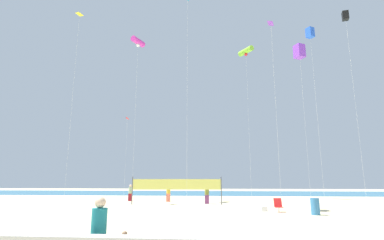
% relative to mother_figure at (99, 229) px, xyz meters
% --- Properties ---
extents(ground_plane, '(120.00, 120.00, 0.00)m').
position_rel_mother_figure_xyz_m(ground_plane, '(1.75, 9.42, -0.88)').
color(ground_plane, beige).
extents(ocean_band, '(120.00, 20.00, 0.01)m').
position_rel_mother_figure_xyz_m(ocean_band, '(1.75, 43.83, -0.88)').
color(ocean_band, teal).
rests_on(ocean_band, ground).
extents(mother_figure, '(0.38, 0.38, 1.66)m').
position_rel_mother_figure_xyz_m(mother_figure, '(0.00, 0.00, 0.00)').
color(mother_figure, white).
rests_on(mother_figure, ground).
extents(beachgoer_olive_shirt, '(0.39, 0.39, 1.72)m').
position_rel_mother_figure_xyz_m(beachgoer_olive_shirt, '(1.82, 20.10, 0.04)').
color(beachgoer_olive_shirt, '#7A3872').
rests_on(beachgoer_olive_shirt, ground).
extents(beachgoer_sage_shirt, '(0.38, 0.38, 1.66)m').
position_rel_mother_figure_xyz_m(beachgoer_sage_shirt, '(-6.18, 23.07, 0.00)').
color(beachgoer_sage_shirt, maroon).
rests_on(beachgoer_sage_shirt, ground).
extents(beachgoer_mustard_shirt, '(0.40, 0.40, 1.74)m').
position_rel_mother_figure_xyz_m(beachgoer_mustard_shirt, '(-2.11, 22.42, 0.05)').
color(beachgoer_mustard_shirt, '#EA7260').
rests_on(beachgoer_mustard_shirt, ground).
extents(folding_beach_chair, '(0.52, 0.65, 0.89)m').
position_rel_mother_figure_xyz_m(folding_beach_chair, '(6.89, 13.52, -0.42)').
color(folding_beach_chair, red).
rests_on(folding_beach_chair, ground).
extents(trash_barrel, '(0.53, 0.53, 1.00)m').
position_rel_mother_figure_xyz_m(trash_barrel, '(8.79, 11.91, -0.38)').
color(trash_barrel, teal).
rests_on(trash_barrel, ground).
extents(volleyball_net, '(7.89, 0.74, 2.40)m').
position_rel_mother_figure_xyz_m(volleyball_net, '(-0.78, 19.00, 0.75)').
color(volleyball_net, '#4C4C51').
rests_on(volleyball_net, ground).
extents(beach_handbag, '(0.39, 0.20, 0.31)m').
position_rel_mother_figure_xyz_m(beach_handbag, '(6.00, 13.86, -0.73)').
color(beach_handbag, white).
rests_on(beach_handbag, ground).
extents(kite_violet_box, '(1.26, 1.26, 16.79)m').
position_rel_mother_figure_xyz_m(kite_violet_box, '(12.04, 23.95, 15.14)').
color(kite_violet_box, silver).
rests_on(kite_violet_box, ground).
extents(kite_violet_diamond, '(0.64, 0.65, 15.58)m').
position_rel_mother_figure_xyz_m(kite_violet_diamond, '(7.69, 16.33, 14.06)').
color(kite_violet_diamond, silver).
rests_on(kite_violet_diamond, ground).
extents(kite_red_diamond, '(0.55, 0.55, 9.84)m').
position_rel_mother_figure_xyz_m(kite_red_diamond, '(-8.29, 27.63, 8.42)').
color(kite_red_diamond, silver).
rests_on(kite_red_diamond, ground).
extents(kite_lime_tube, '(1.92, 2.24, 18.93)m').
position_rel_mother_figure_xyz_m(kite_lime_tube, '(6.71, 28.88, 17.64)').
color(kite_lime_tube, silver).
rests_on(kite_lime_tube, ground).
extents(kite_black_box, '(0.63, 0.63, 17.68)m').
position_rel_mother_figure_xyz_m(kite_black_box, '(15.07, 19.01, 16.28)').
color(kite_black_box, silver).
rests_on(kite_black_box, ground).
extents(kite_blue_box, '(0.91, 0.91, 17.72)m').
position_rel_mother_figure_xyz_m(kite_blue_box, '(12.70, 21.96, 16.27)').
color(kite_blue_box, silver).
rests_on(kite_blue_box, ground).
extents(kite_magenta_tube, '(1.31, 1.94, 17.83)m').
position_rel_mother_figure_xyz_m(kite_magenta_tube, '(-5.93, 22.85, 16.55)').
color(kite_magenta_tube, silver).
rests_on(kite_magenta_tube, ground).
extents(kite_yellow_diamond, '(0.87, 0.86, 19.51)m').
position_rel_mother_figure_xyz_m(kite_yellow_diamond, '(-11.40, 19.64, 18.12)').
color(kite_yellow_diamond, silver).
rests_on(kite_yellow_diamond, ground).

